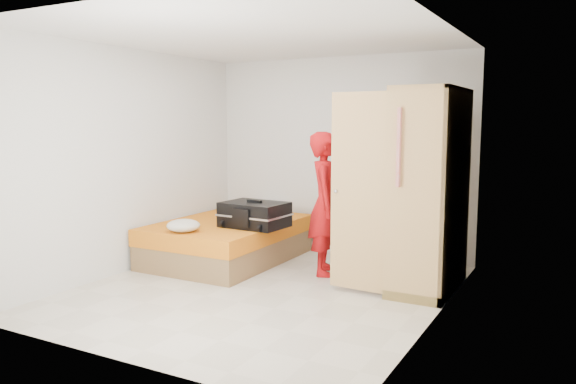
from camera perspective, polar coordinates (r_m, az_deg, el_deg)
The scene contains 7 objects.
room at distance 5.73m, azimuth -2.71°, elevation 2.58°, with size 4.00×4.02×2.60m.
bed at distance 7.20m, azimuth -6.13°, elevation -4.93°, with size 1.42×2.02×0.50m.
wardrobe at distance 5.99m, azimuth 13.65°, elevation -0.31°, with size 1.17×1.20×2.10m.
person at distance 6.46m, azimuth 3.88°, elevation -1.17°, with size 0.60×0.39×1.64m, color red.
suitcase at distance 6.75m, azimuth -3.44°, elevation -2.31°, with size 0.79×0.61×0.33m.
round_cushion at distance 6.55m, azimuth -10.58°, elevation -3.37°, with size 0.38×0.38×0.15m, color silver.
pillow at distance 7.85m, azimuth -2.65°, elevation -1.67°, with size 0.55×0.28×0.10m, color silver.
Camera 1 is at (2.95, -4.89, 1.77)m, focal length 35.00 mm.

